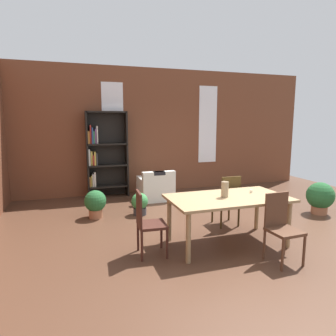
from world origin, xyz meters
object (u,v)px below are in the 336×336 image
Objects in this scene: dining_table at (228,202)px; bookshelf_tall at (104,154)px; dining_chair_near_right at (281,225)px; dining_chair_far_right at (228,199)px; armchair_white at (156,188)px; vase_on_table at (225,189)px; dining_chair_head_left at (147,221)px; potted_plant_corner at (320,197)px; potted_plant_window at (140,203)px; potted_plant_by_shelf at (95,203)px.

bookshelf_tall is (-1.50, 3.66, 0.43)m from dining_table.
bookshelf_tall is (-1.92, 4.39, 0.61)m from dining_chair_near_right.
dining_chair_far_right reaches higher than armchair_white.
vase_on_table is at bearing -84.75° from armchair_white.
dining_chair_head_left is at bearing 179.78° from dining_table.
bookshelf_tall is at bearing 123.30° from dining_chair_far_right.
vase_on_table is 0.96m from dining_chair_far_right.
potted_plant_window is (-3.61, 1.11, -0.12)m from potted_plant_corner.
potted_plant_window is (-1.40, 1.14, -0.27)m from dining_chair_far_right.
dining_chair_near_right is 1.18× the size of armchair_white.
potted_plant_window is at bearing 162.91° from potted_plant_corner.
potted_plant_by_shelf is (-0.38, -1.69, -0.81)m from bookshelf_tall.
bookshelf_tall is 5.10m from potted_plant_corner.
vase_on_table is 0.26× the size of dining_chair_near_right.
vase_on_table is at bearing -47.34° from potted_plant_by_shelf.
vase_on_table is 1.30m from dining_chair_head_left.
potted_plant_corner is (2.63, 0.77, -0.32)m from dining_table.
dining_chair_near_right reaches higher than armchair_white.
armchair_white is (-0.75, 3.69, -0.23)m from dining_chair_near_right.
dining_chair_far_right is 1.47m from dining_chair_near_right.
dining_chair_head_left is 3.71m from bookshelf_tall.
dining_chair_head_left reaches higher than potted_plant_corner.
vase_on_table reaches higher than dining_chair_head_left.
armchair_white reaches higher than potted_plant_window.
dining_chair_far_right is (1.72, 0.73, 0.00)m from dining_chair_head_left.
dining_table is 3.98m from bookshelf_tall.
dining_chair_near_right reaches higher than potted_plant_window.
dining_chair_head_left is 1.00× the size of dining_chair_near_right.
bookshelf_tall is at bearing 106.12° from potted_plant_window.
dining_chair_head_left is (-1.30, 0.00, -0.17)m from dining_table.
dining_table is at bearing -83.56° from armchair_white.
bookshelf_tall is 2.05m from potted_plant_window.
armchair_white is at bearing 143.50° from potted_plant_corner.
dining_chair_near_right is at bearing -57.08° from vase_on_table.
bookshelf_tall is at bearing 77.41° from potted_plant_by_shelf.
vase_on_table reaches higher than potted_plant_corner.
dining_chair_head_left is 0.44× the size of bookshelf_tall.
potted_plant_corner is at bearing 34.17° from dining_chair_near_right.
potted_plant_corner is 3.78m from potted_plant_window.
dining_chair_far_right is at bearing -71.32° from armchair_white.
dining_chair_head_left reaches higher than armchair_white.
dining_table is 3.30× the size of potted_plant_by_shelf.
bookshelf_tall reaches higher than potted_plant_window.
potted_plant_by_shelf is (-1.54, -0.99, 0.03)m from armchair_white.
dining_table is 3.00m from armchair_white.
bookshelf_tall is at bearing 112.32° from dining_table.
dining_chair_near_right is 2.98m from potted_plant_window.
dining_chair_head_left is 1.42× the size of potted_plant_corner.
dining_chair_near_right is 1.69× the size of potted_plant_by_shelf.
vase_on_table is at bearing -0.23° from dining_chair_head_left.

